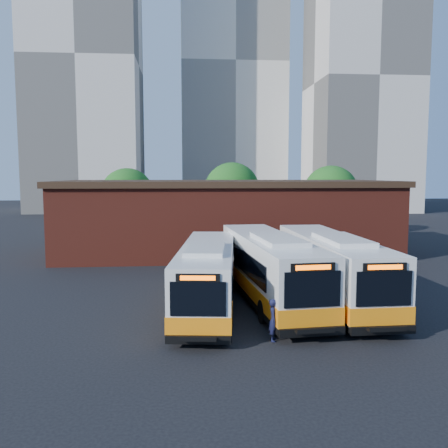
{
  "coord_description": "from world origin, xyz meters",
  "views": [
    {
      "loc": [
        -3.66,
        -21.79,
        6.93
      ],
      "look_at": [
        -1.3,
        6.13,
        4.0
      ],
      "focal_mm": 38.0,
      "sensor_mm": 36.0,
      "label": 1
    }
  ],
  "objects": [
    {
      "name": "tower_left",
      "position": [
        -22.0,
        72.0,
        27.84
      ],
      "size": [
        20.0,
        18.0,
        56.2
      ],
      "color": "beige",
      "rests_on": "ground"
    },
    {
      "name": "bus_east",
      "position": [
        4.39,
        3.3,
        1.69
      ],
      "size": [
        3.15,
        13.78,
        3.73
      ],
      "rotation": [
        0.0,
        0.0,
        0.02
      ],
      "color": "silver",
      "rests_on": "ground"
    },
    {
      "name": "tower_right",
      "position": [
        30.0,
        68.0,
        24.34
      ],
      "size": [
        18.0,
        18.0,
        49.2
      ],
      "color": "beige",
      "rests_on": "ground"
    },
    {
      "name": "tree_east",
      "position": [
        13.0,
        31.0,
        4.83
      ],
      "size": [
        6.24,
        6.24,
        7.96
      ],
      "color": "#382314",
      "rests_on": "ground"
    },
    {
      "name": "ground",
      "position": [
        0.0,
        0.0,
        0.0
      ],
      "size": [
        220.0,
        220.0,
        0.0
      ],
      "primitive_type": "plane",
      "color": "black"
    },
    {
      "name": "bus_midwest",
      "position": [
        -2.47,
        2.39,
        1.58
      ],
      "size": [
        4.0,
        12.92,
        3.47
      ],
      "rotation": [
        0.0,
        0.0,
        -0.11
      ],
      "color": "silver",
      "rests_on": "ground"
    },
    {
      "name": "tree_west",
      "position": [
        -10.0,
        32.0,
        4.64
      ],
      "size": [
        6.0,
        6.0,
        7.65
      ],
      "color": "#382314",
      "rests_on": "ground"
    },
    {
      "name": "depot_building",
      "position": [
        0.0,
        20.0,
        3.26
      ],
      "size": [
        28.6,
        12.6,
        6.4
      ],
      "color": "maroon",
      "rests_on": "ground"
    },
    {
      "name": "tree_mid",
      "position": [
        2.0,
        34.0,
        5.08
      ],
      "size": [
        6.56,
        6.56,
        8.36
      ],
      "color": "#382314",
      "rests_on": "ground"
    },
    {
      "name": "transit_worker",
      "position": [
        0.03,
        -2.8,
        0.89
      ],
      "size": [
        0.55,
        0.72,
        1.78
      ],
      "primitive_type": "imported",
      "rotation": [
        0.0,
        0.0,
        1.35
      ],
      "color": "black",
      "rests_on": "ground"
    },
    {
      "name": "tower_center",
      "position": [
        7.0,
        86.0,
        30.34
      ],
      "size": [
        22.0,
        20.0,
        61.2
      ],
      "color": "silver",
      "rests_on": "ground"
    },
    {
      "name": "bus_mideast",
      "position": [
        0.97,
        3.37,
        1.71
      ],
      "size": [
        4.01,
        14.03,
        3.77
      ],
      "rotation": [
        0.0,
        0.0,
        0.09
      ],
      "color": "silver",
      "rests_on": "ground"
    }
  ]
}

